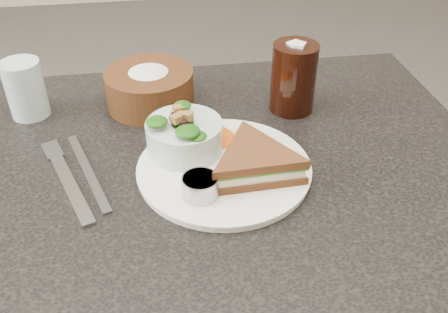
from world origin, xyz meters
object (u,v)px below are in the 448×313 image
dining_table (193,313)px  salad_bowl (184,132)px  sandwich (255,162)px  dressing_ramekin (200,187)px  cola_glass (294,75)px  bread_basket (149,82)px  water_glass (25,89)px  dinner_plate (224,169)px

dining_table → salad_bowl: size_ratio=8.25×
sandwich → dressing_ramekin: (-0.09, -0.04, -0.01)m
sandwich → dressing_ramekin: bearing=-159.4°
cola_glass → sandwich: bearing=-119.0°
sandwich → salad_bowl: bearing=138.7°
sandwich → cola_glass: bearing=58.5°
dining_table → bread_basket: bearing=102.3°
dressing_ramekin → water_glass: 0.40m
dinner_plate → salad_bowl: size_ratio=2.19×
dinner_plate → sandwich: sandwich is taller
salad_bowl → sandwich: bearing=-38.8°
dinner_plate → dressing_ramekin: dressing_ramekin is taller
sandwich → water_glass: (-0.37, 0.25, 0.02)m
water_glass → dining_table: bearing=-37.3°
dinner_plate → dining_table: bearing=158.7°
salad_bowl → bread_basket: bread_basket is taller
salad_bowl → bread_basket: bearing=105.9°
sandwich → salad_bowl: salad_bowl is taller
dining_table → dressing_ramekin: (0.02, -0.09, 0.40)m
dining_table → bread_basket: bread_basket is taller
salad_bowl → water_glass: bearing=147.4°
dinner_plate → bread_basket: bread_basket is taller
cola_glass → bread_basket: bearing=168.1°
salad_bowl → water_glass: size_ratio=1.17×
salad_bowl → cola_glass: bearing=29.9°
sandwich → bread_basket: (-0.15, 0.25, 0.01)m
dressing_ramekin → salad_bowl: bearing=96.0°
dinner_plate → water_glass: (-0.32, 0.22, 0.05)m
cola_glass → dining_table: bearing=-145.1°
cola_glass → water_glass: 0.48m
sandwich → salad_bowl: (-0.10, 0.08, 0.01)m
dinner_plate → sandwich: 0.06m
dinner_plate → bread_basket: bearing=114.9°
bread_basket → water_glass: size_ratio=1.57×
dining_table → water_glass: size_ratio=9.65×
dining_table → water_glass: 0.54m
dressing_ramekin → water_glass: water_glass is taller
dining_table → salad_bowl: bearing=79.6°
salad_bowl → cola_glass: size_ratio=0.88×
dinner_plate → bread_basket: (-0.10, 0.23, 0.04)m
dining_table → dressing_ramekin: size_ratio=18.91×
sandwich → bread_basket: 0.29m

